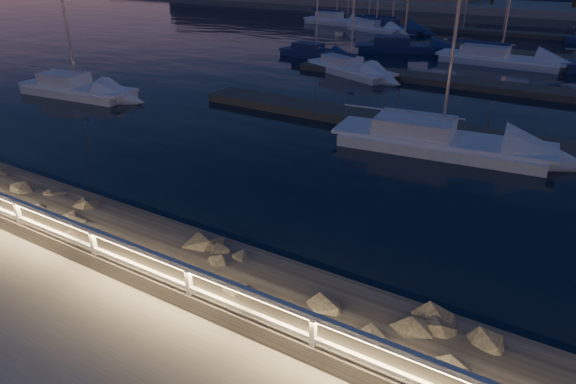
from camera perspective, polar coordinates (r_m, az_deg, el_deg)
name	(u,v)px	position (r m, az deg, el deg)	size (l,w,h in m)	color
ground	(157,292)	(12.13, -14.30, -10.72)	(400.00, 400.00, 0.00)	#B0A89F
harbor_water	(480,76)	(39.29, 20.51, 11.96)	(400.00, 440.00, 0.60)	black
guard_rail	(151,262)	(11.75, -14.94, -7.54)	(44.11, 0.12, 1.06)	white
riprap	(280,290)	(12.34, -0.87, -10.82)	(36.63, 2.54, 1.32)	slate
floating_docks	(485,65)	(40.42, 21.05, 13.04)	(22.00, 36.00, 0.40)	#5C554C
far_shore	(556,7)	(81.21, 27.64, 17.76)	(160.00, 14.00, 5.20)	#B0A89F
sailboat_a	(75,87)	(32.64, -22.61, 10.68)	(7.57, 3.00, 12.63)	white
sailboat_c	(435,139)	(22.45, 16.02, 5.71)	(9.11, 3.66, 15.04)	white
sailboat_e	(315,52)	(41.79, 2.97, 15.25)	(6.37, 2.44, 10.65)	navy
sailboat_f	(349,67)	(36.14, 6.74, 13.58)	(7.34, 4.65, 12.20)	white
sailboat_g	(497,58)	(42.05, 22.19, 13.64)	(9.10, 3.02, 15.27)	white
sailboat_i	(335,20)	(62.08, 5.25, 18.48)	(7.99, 2.95, 13.41)	white
sailboat_j	(401,46)	(45.16, 12.44, 15.52)	(8.18, 5.14, 13.57)	navy
sailboat_m	(375,27)	(56.87, 9.62, 17.60)	(7.08, 4.11, 11.72)	white
sailboat_n	(390,27)	(57.19, 11.28, 17.53)	(8.15, 3.85, 13.40)	navy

